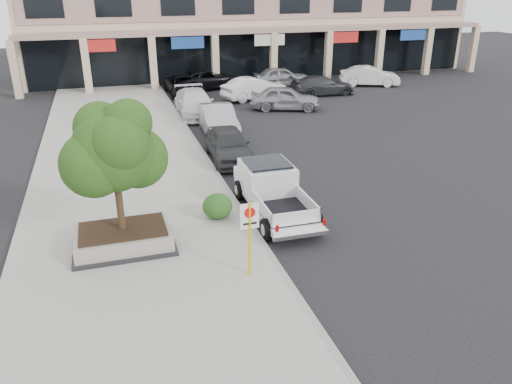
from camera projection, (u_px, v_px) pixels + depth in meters
ground at (309, 244)px, 16.70m from camera, size 120.00×120.00×0.00m
sidewalk at (129, 193)px, 20.45m from camera, size 8.00×52.00×0.15m
curb at (222, 183)px, 21.52m from camera, size 0.20×52.00×0.15m
strip_mall at (250, 19)px, 46.84m from camera, size 40.55×12.43×9.50m
planter at (124, 238)px, 16.07m from camera, size 3.20×2.20×0.68m
planter_tree at (118, 149)px, 15.09m from camera, size 2.90×2.55×4.00m
no_parking_sign at (250, 229)px, 14.11m from camera, size 0.55×0.09×2.30m
hedge at (218, 206)px, 17.98m from camera, size 1.10×0.99×0.93m
pickup_truck at (275, 193)px, 18.48m from camera, size 2.11×5.58×1.75m
curb_car_a at (229, 144)px, 24.17m from camera, size 2.16×4.75×1.58m
curb_car_b at (218, 120)px, 28.30m from camera, size 2.02×5.08×1.64m
curb_car_c at (195, 103)px, 32.27m from camera, size 2.37×5.56×1.60m
curb_car_d at (184, 86)px, 38.06m from camera, size 2.48×5.20×1.43m
lot_car_a at (285, 98)px, 33.65m from camera, size 5.07×3.37×1.60m
lot_car_b at (254, 88)px, 36.67m from camera, size 5.14×2.97×1.60m
lot_car_c at (322, 85)px, 38.07m from camera, size 5.04×2.21×1.44m
lot_car_d at (206, 79)px, 40.06m from camera, size 6.14×4.15×1.56m
lot_car_e at (282, 77)px, 41.09m from camera, size 4.86×2.27×1.61m
lot_car_f at (370, 76)px, 41.37m from camera, size 5.09×3.26×1.59m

